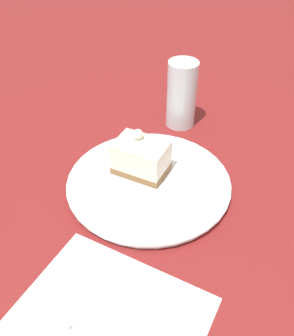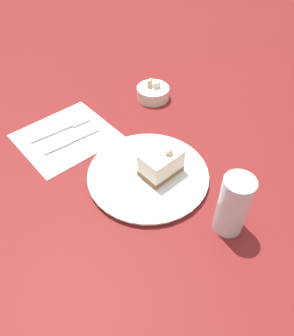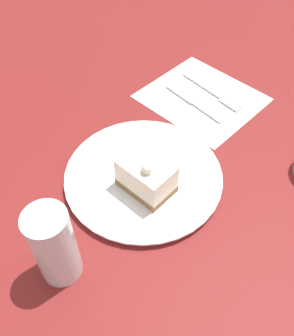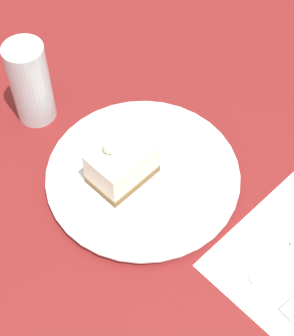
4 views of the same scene
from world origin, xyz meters
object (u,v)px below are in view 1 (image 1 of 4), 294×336
Objects in this scene: cake_slice at (141,157)px; knife at (124,312)px; plate at (149,183)px; drinking_glass at (182,94)px.

knife is at bearing -157.64° from cake_slice.
drinking_glass reaches higher than plate.
drinking_glass is at bearing 1.42° from cake_slice.
cake_slice reaches higher than knife.
plate is at bearing 25.55° from knife.
cake_slice is 0.71× the size of drinking_glass.
cake_slice is (0.02, 0.02, 0.04)m from plate.
drinking_glass is (0.19, -0.03, 0.03)m from cake_slice.
knife is (-0.24, -0.04, -0.00)m from plate.
cake_slice is at bearing 29.16° from knife.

